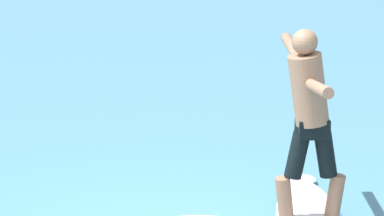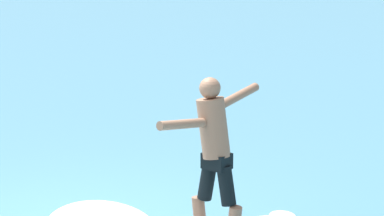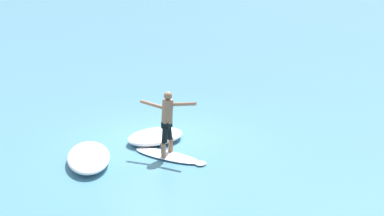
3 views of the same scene
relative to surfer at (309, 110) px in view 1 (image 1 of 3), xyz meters
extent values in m
ellipsoid|color=white|center=(0.93, 0.37, -0.99)|extent=(0.38, 0.39, 0.07)
cylinder|color=#8F664D|center=(-0.10, 0.16, -0.77)|extent=(0.20, 0.22, 0.38)
cylinder|color=black|center=(-0.05, 0.07, -0.39)|extent=(0.24, 0.26, 0.41)
cylinder|color=#8F664D|center=(0.14, -0.22, -0.77)|extent=(0.20, 0.22, 0.38)
cylinder|color=black|center=(0.09, -0.13, -0.39)|extent=(0.24, 0.26, 0.41)
cube|color=black|center=(0.02, -0.03, -0.15)|extent=(0.31, 0.33, 0.16)
cylinder|color=#8F664D|center=(-0.01, 0.01, 0.18)|extent=(0.43, 0.46, 0.63)
sphere|color=#8F664D|center=(-0.03, 0.05, 0.58)|extent=(0.21, 0.21, 0.21)
cylinder|color=#8F664D|center=(-0.40, -0.21, 0.31)|extent=(0.58, 0.41, 0.20)
cylinder|color=#8F664D|center=(0.36, 0.28, 0.41)|extent=(0.58, 0.42, 0.19)
camera|label=1|loc=(-6.94, -2.27, 2.10)|focal=85.00mm
camera|label=2|loc=(-2.95, -8.17, 2.54)|focal=85.00mm
camera|label=3|loc=(10.80, -6.83, 4.21)|focal=50.00mm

